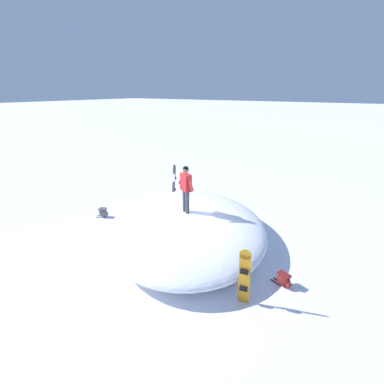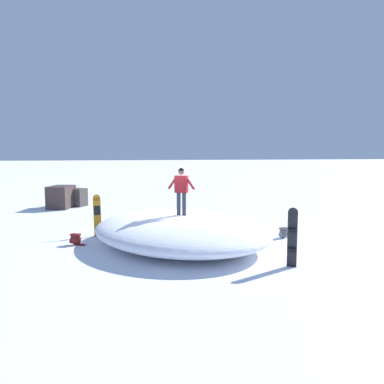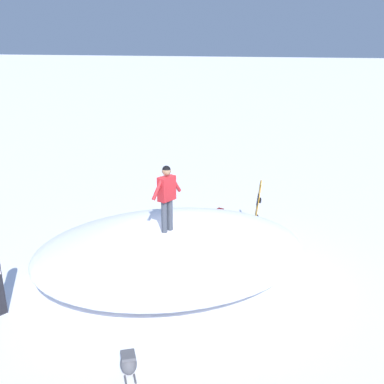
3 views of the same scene
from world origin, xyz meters
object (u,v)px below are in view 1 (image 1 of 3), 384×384
Objects in this scene: snowboarder_standing at (186,186)px; backpack_near at (103,213)px; snowboard_primary_upright at (244,276)px; backpack_far at (284,280)px; snowboard_secondary_upright at (174,182)px.

snowboarder_standing is 2.98× the size of backpack_near.
snowboard_primary_upright reaches higher than backpack_far.
snowboard_secondary_upright is 3.58m from backpack_near.
snowboard_primary_upright is at bearing 147.74° from snowboarder_standing.
snowboarder_standing is 3.74m from snowboard_primary_upright.
snowboarder_standing is 4.14m from snowboard_secondary_upright.
snowboard_primary_upright is 7.13m from backpack_near.
backpack_near is at bearing 5.50° from snowboarder_standing.
snowboarder_standing reaches higher than backpack_far.
backpack_far is at bearing -117.34° from snowboard_primary_upright.
backpack_near is 0.89× the size of backpack_far.
snowboard_secondary_upright is (5.71, -4.81, 0.05)m from snowboard_primary_upright.
backpack_near is (1.23, 3.29, -0.68)m from snowboard_secondary_upright.
snowboard_secondary_upright is at bearing -40.07° from snowboard_primary_upright.
snowboard_secondary_upright is (2.71, -2.91, -1.14)m from snowboarder_standing.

